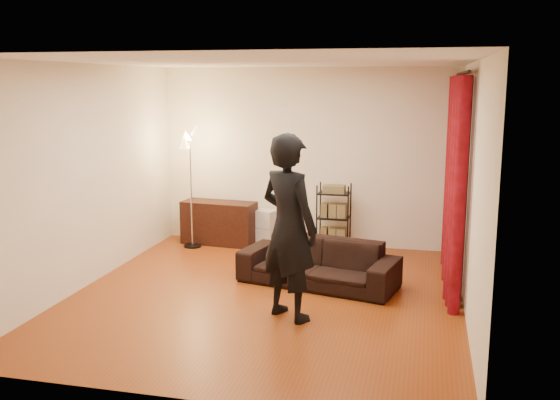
% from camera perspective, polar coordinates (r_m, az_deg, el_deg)
% --- Properties ---
extents(floor, '(5.00, 5.00, 0.00)m').
position_cam_1_polar(floor, '(7.43, -1.30, -8.76)').
color(floor, maroon).
rests_on(floor, ground).
extents(ceiling, '(5.00, 5.00, 0.00)m').
position_cam_1_polar(ceiling, '(7.00, -1.39, 12.55)').
color(ceiling, white).
rests_on(ceiling, ground).
extents(wall_back, '(5.00, 0.00, 5.00)m').
position_cam_1_polar(wall_back, '(9.51, 2.47, 3.92)').
color(wall_back, '#EDE0C8').
rests_on(wall_back, ground).
extents(wall_front, '(5.00, 0.00, 5.00)m').
position_cam_1_polar(wall_front, '(4.76, -8.98, -3.13)').
color(wall_front, '#EDE0C8').
rests_on(wall_front, ground).
extents(wall_left, '(0.00, 5.00, 5.00)m').
position_cam_1_polar(wall_left, '(7.96, -17.24, 2.10)').
color(wall_left, '#EDE0C8').
rests_on(wall_left, ground).
extents(wall_right, '(0.00, 5.00, 5.00)m').
position_cam_1_polar(wall_right, '(6.88, 17.10, 0.82)').
color(wall_right, '#EDE0C8').
rests_on(wall_right, ground).
extents(curtain_rod, '(0.04, 2.65, 0.04)m').
position_cam_1_polar(curtain_rod, '(7.91, 16.36, 11.05)').
color(curtain_rod, black).
rests_on(curtain_rod, wall_right).
extents(curtain, '(0.22, 2.65, 2.55)m').
position_cam_1_polar(curtain, '(8.00, 15.72, 1.68)').
color(curtain, maroon).
rests_on(curtain, ground).
extents(sofa, '(2.06, 1.17, 0.57)m').
position_cam_1_polar(sofa, '(7.75, 3.52, -5.74)').
color(sofa, black).
rests_on(sofa, ground).
extents(person, '(0.86, 0.78, 1.97)m').
position_cam_1_polar(person, '(6.51, 0.81, -2.52)').
color(person, black).
rests_on(person, ground).
extents(media_cabinet, '(1.17, 0.53, 0.66)m').
position_cam_1_polar(media_cabinet, '(9.71, -5.59, -2.08)').
color(media_cabinet, black).
rests_on(media_cabinet, ground).
extents(storage_boxes, '(0.40, 0.36, 0.54)m').
position_cam_1_polar(storage_boxes, '(9.64, -1.34, -2.49)').
color(storage_boxes, beige).
rests_on(storage_boxes, ground).
extents(wire_shelf, '(0.55, 0.47, 1.01)m').
position_cam_1_polar(wire_shelf, '(9.26, 4.93, -1.62)').
color(wire_shelf, black).
rests_on(wire_shelf, ground).
extents(floor_lamp, '(0.40, 0.40, 1.78)m').
position_cam_1_polar(floor_lamp, '(9.45, -8.13, 0.97)').
color(floor_lamp, silver).
rests_on(floor_lamp, ground).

